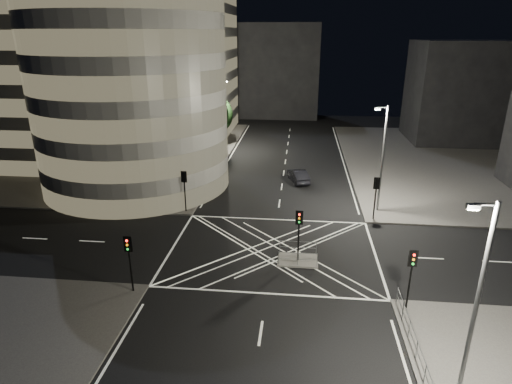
# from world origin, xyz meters

# --- Properties ---
(ground) EXTENTS (120.00, 120.00, 0.00)m
(ground) POSITION_xyz_m (0.00, 0.00, 0.00)
(ground) COLOR black
(ground) RESTS_ON ground
(sidewalk_far_left) EXTENTS (42.00, 42.00, 0.15)m
(sidewalk_far_left) POSITION_xyz_m (-29.00, 27.00, 0.07)
(sidewalk_far_left) COLOR #4A4745
(sidewalk_far_left) RESTS_ON ground
(sidewalk_far_right) EXTENTS (42.00, 42.00, 0.15)m
(sidewalk_far_right) POSITION_xyz_m (29.00, 27.00, 0.07)
(sidewalk_far_right) COLOR #4A4745
(sidewalk_far_right) RESTS_ON ground
(central_island) EXTENTS (3.00, 2.00, 0.15)m
(central_island) POSITION_xyz_m (2.00, -1.50, 0.07)
(central_island) COLOR slate
(central_island) RESTS_ON ground
(office_tower_curved) EXTENTS (30.00, 29.00, 27.20)m
(office_tower_curved) POSITION_xyz_m (-20.74, 18.74, 12.65)
(office_tower_curved) COLOR gray
(office_tower_curved) RESTS_ON sidewalk_far_left
(office_block_rear) EXTENTS (24.00, 16.00, 22.00)m
(office_block_rear) POSITION_xyz_m (-22.00, 42.00, 11.15)
(office_block_rear) COLOR gray
(office_block_rear) RESTS_ON sidewalk_far_left
(building_right_far) EXTENTS (14.00, 12.00, 15.00)m
(building_right_far) POSITION_xyz_m (26.00, 40.00, 7.65)
(building_right_far) COLOR black
(building_right_far) RESTS_ON sidewalk_far_right
(building_far_end) EXTENTS (18.00, 8.00, 18.00)m
(building_far_end) POSITION_xyz_m (-4.00, 58.00, 9.00)
(building_far_end) COLOR black
(building_far_end) RESTS_ON ground
(tree_a) EXTENTS (4.75, 4.75, 6.85)m
(tree_a) POSITION_xyz_m (-10.50, 9.00, 4.26)
(tree_a) COLOR black
(tree_a) RESTS_ON sidewalk_far_left
(tree_b) EXTENTS (4.97, 4.97, 7.25)m
(tree_b) POSITION_xyz_m (-10.50, 15.00, 4.54)
(tree_b) COLOR black
(tree_b) RESTS_ON sidewalk_far_left
(tree_c) EXTENTS (4.45, 4.45, 7.57)m
(tree_c) POSITION_xyz_m (-10.50, 21.00, 5.15)
(tree_c) COLOR black
(tree_c) RESTS_ON sidewalk_far_left
(tree_d) EXTENTS (5.19, 5.19, 8.54)m
(tree_d) POSITION_xyz_m (-10.50, 27.00, 5.69)
(tree_d) COLOR black
(tree_d) RESTS_ON sidewalk_far_left
(tree_e) EXTENTS (4.42, 4.42, 7.04)m
(tree_e) POSITION_xyz_m (-10.50, 33.00, 4.64)
(tree_e) COLOR black
(tree_e) RESTS_ON sidewalk_far_left
(traffic_signal_fl) EXTENTS (0.55, 0.22, 4.00)m
(traffic_signal_fl) POSITION_xyz_m (-8.80, 6.80, 2.91)
(traffic_signal_fl) COLOR black
(traffic_signal_fl) RESTS_ON sidewalk_far_left
(traffic_signal_nl) EXTENTS (0.55, 0.22, 4.00)m
(traffic_signal_nl) POSITION_xyz_m (-8.80, -6.80, 2.91)
(traffic_signal_nl) COLOR black
(traffic_signal_nl) RESTS_ON sidewalk_near_left
(traffic_signal_fr) EXTENTS (0.55, 0.22, 4.00)m
(traffic_signal_fr) POSITION_xyz_m (8.80, 6.80, 2.91)
(traffic_signal_fr) COLOR black
(traffic_signal_fr) RESTS_ON sidewalk_far_right
(traffic_signal_nr) EXTENTS (0.55, 0.22, 4.00)m
(traffic_signal_nr) POSITION_xyz_m (8.80, -6.80, 2.91)
(traffic_signal_nr) COLOR black
(traffic_signal_nr) RESTS_ON sidewalk_near_right
(traffic_signal_island) EXTENTS (0.55, 0.22, 4.00)m
(traffic_signal_island) POSITION_xyz_m (2.00, -1.50, 2.91)
(traffic_signal_island) COLOR black
(traffic_signal_island) RESTS_ON central_island
(street_lamp_left_near) EXTENTS (1.25, 0.25, 10.00)m
(street_lamp_left_near) POSITION_xyz_m (-9.44, 12.00, 5.54)
(street_lamp_left_near) COLOR slate
(street_lamp_left_near) RESTS_ON sidewalk_far_left
(street_lamp_left_far) EXTENTS (1.25, 0.25, 10.00)m
(street_lamp_left_far) POSITION_xyz_m (-9.44, 30.00, 5.54)
(street_lamp_left_far) COLOR slate
(street_lamp_left_far) RESTS_ON sidewalk_far_left
(street_lamp_right_far) EXTENTS (1.25, 0.25, 10.00)m
(street_lamp_right_far) POSITION_xyz_m (9.44, 9.00, 5.54)
(street_lamp_right_far) COLOR slate
(street_lamp_right_far) RESTS_ON sidewalk_far_right
(street_lamp_right_near) EXTENTS (1.25, 0.25, 10.00)m
(street_lamp_right_near) POSITION_xyz_m (9.44, -14.00, 5.54)
(street_lamp_right_near) COLOR slate
(street_lamp_right_near) RESTS_ON sidewalk_near_right
(railing_near_right) EXTENTS (0.06, 11.70, 1.10)m
(railing_near_right) POSITION_xyz_m (8.30, -12.15, 0.70)
(railing_near_right) COLOR slate
(railing_near_right) RESTS_ON sidewalk_near_right
(railing_island_south) EXTENTS (2.80, 0.06, 1.10)m
(railing_island_south) POSITION_xyz_m (2.00, -2.40, 0.70)
(railing_island_south) COLOR slate
(railing_island_south) RESTS_ON central_island
(railing_island_north) EXTENTS (2.80, 0.06, 1.10)m
(railing_island_north) POSITION_xyz_m (2.00, -0.60, 0.70)
(railing_island_north) COLOR slate
(railing_island_north) RESTS_ON central_island
(sedan) EXTENTS (2.81, 4.75, 1.48)m
(sedan) POSITION_xyz_m (1.79, 16.94, 0.74)
(sedan) COLOR black
(sedan) RESTS_ON ground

